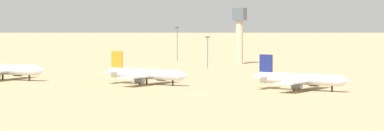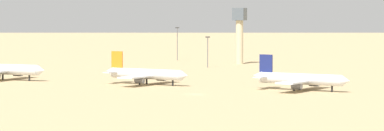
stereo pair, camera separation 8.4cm
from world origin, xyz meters
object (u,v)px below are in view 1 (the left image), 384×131
at_px(light_pole_west, 177,41).
at_px(light_pole_east, 208,49).
at_px(parked_jet_orange_3, 146,74).
at_px(parked_jet_navy_4, 300,79).
at_px(control_tower, 239,30).
at_px(parked_jet_yellow_2, 1,69).

relative_size(light_pole_west, light_pole_east, 1.23).
height_order(parked_jet_orange_3, parked_jet_navy_4, parked_jet_orange_3).
xyz_separation_m(control_tower, light_pole_west, (-36.84, 18.47, -5.75)).
height_order(control_tower, light_pole_east, control_tower).
distance_m(control_tower, light_pole_west, 41.61).
bearing_deg(parked_jet_orange_3, light_pole_west, 118.41).
height_order(parked_jet_navy_4, light_pole_west, light_pole_west).
bearing_deg(parked_jet_yellow_2, light_pole_west, 88.75).
bearing_deg(parked_jet_navy_4, parked_jet_orange_3, -173.22).
bearing_deg(parked_jet_orange_3, parked_jet_yellow_2, -169.76).
xyz_separation_m(parked_jet_navy_4, light_pole_west, (-95.25, 139.62, 5.67)).
distance_m(parked_jet_yellow_2, control_tower, 126.62).
height_order(parked_jet_orange_3, light_pole_west, light_pole_west).
height_order(parked_jet_yellow_2, light_pole_east, light_pole_east).
relative_size(parked_jet_yellow_2, light_pole_east, 2.62).
height_order(parked_jet_yellow_2, light_pole_west, light_pole_west).
height_order(parked_jet_orange_3, control_tower, control_tower).
relative_size(parked_jet_navy_4, light_pole_east, 2.41).
relative_size(parked_jet_orange_3, control_tower, 1.26).
height_order(light_pole_west, light_pole_east, light_pole_west).
bearing_deg(control_tower, parked_jet_yellow_2, -110.44).
bearing_deg(control_tower, parked_jet_orange_3, -85.95).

